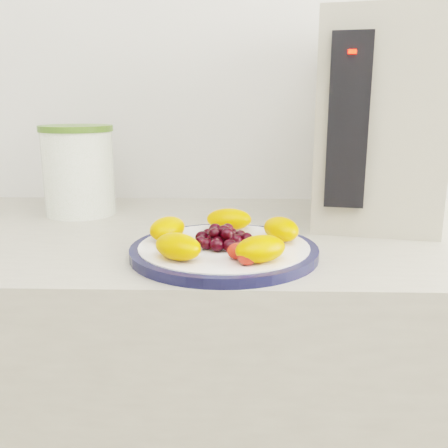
{
  "coord_description": "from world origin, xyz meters",
  "views": [
    {
      "loc": [
        -0.0,
        0.32,
        1.13
      ],
      "look_at": [
        -0.02,
        1.04,
        0.95
      ],
      "focal_mm": 40.0,
      "sensor_mm": 36.0,
      "label": 1
    }
  ],
  "objects": [
    {
      "name": "appliance_body",
      "position": [
        0.26,
        1.3,
        1.09
      ],
      "size": [
        0.27,
        0.34,
        0.38
      ],
      "primitive_type": "cube",
      "rotation": [
        0.0,
        0.0,
        -0.2
      ],
      "color": "#AAA490",
      "rests_on": "counter"
    },
    {
      "name": "plate_rim",
      "position": [
        -0.02,
        1.04,
        0.91
      ],
      "size": [
        0.29,
        0.29,
        0.01
      ],
      "primitive_type": "cylinder",
      "color": "#111434",
      "rests_on": "counter"
    },
    {
      "name": "counter",
      "position": [
        0.0,
        1.2,
        0.45
      ],
      "size": [
        3.5,
        0.6,
        0.9
      ],
      "primitive_type": "cube",
      "color": "#AEA895",
      "rests_on": "floor"
    },
    {
      "name": "canister_lid",
      "position": [
        -0.33,
        1.32,
        1.08
      ],
      "size": [
        0.17,
        0.17,
        0.01
      ],
      "primitive_type": "cylinder",
      "rotation": [
        0.0,
        0.0,
        -0.15
      ],
      "color": "#456924",
      "rests_on": "canister"
    },
    {
      "name": "plate_face",
      "position": [
        -0.02,
        1.04,
        0.91
      ],
      "size": [
        0.26,
        0.26,
        0.02
      ],
      "primitive_type": "cylinder",
      "color": "white",
      "rests_on": "counter"
    },
    {
      "name": "appliance_led",
      "position": [
        0.17,
        1.14,
        1.2
      ],
      "size": [
        0.01,
        0.01,
        0.01
      ],
      "primitive_type": "cube",
      "rotation": [
        0.0,
        0.0,
        -0.2
      ],
      "color": "#FF0C05",
      "rests_on": "appliance_panel"
    },
    {
      "name": "fruit_plate",
      "position": [
        -0.02,
        1.04,
        0.93
      ],
      "size": [
        0.25,
        0.24,
        0.04
      ],
      "color": "orange",
      "rests_on": "plate_face"
    },
    {
      "name": "wall_back",
      "position": [
        0.0,
        1.51,
        1.3
      ],
      "size": [
        3.5,
        0.02,
        2.6
      ],
      "primitive_type": "cube",
      "color": "silver",
      "rests_on": "floor"
    },
    {
      "name": "appliance_panel",
      "position": [
        0.18,
        1.16,
        1.1
      ],
      "size": [
        0.07,
        0.03,
        0.28
      ],
      "primitive_type": "cube",
      "rotation": [
        0.0,
        0.0,
        -0.2
      ],
      "color": "black",
      "rests_on": "appliance_body"
    },
    {
      "name": "canister",
      "position": [
        -0.33,
        1.32,
        0.98
      ],
      "size": [
        0.16,
        0.16,
        0.17
      ],
      "primitive_type": "cylinder",
      "rotation": [
        0.0,
        0.0,
        -0.15
      ],
      "color": "#527223",
      "rests_on": "counter"
    }
  ]
}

